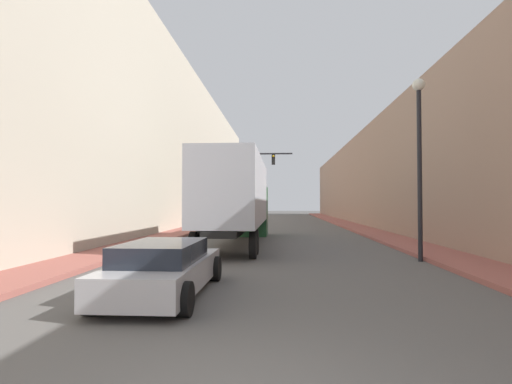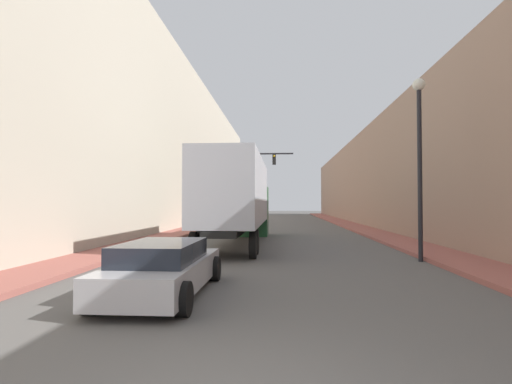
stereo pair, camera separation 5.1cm
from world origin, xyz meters
TOP-DOWN VIEW (x-y plane):
  - sidewalk_right at (6.45, 30.00)m, footprint 2.05×80.00m
  - sidewalk_left at (-6.45, 30.00)m, footprint 2.05×80.00m
  - building_right at (10.47, 30.00)m, footprint 6.00×80.00m
  - building_left at (-10.47, 30.00)m, footprint 6.00×80.00m
  - semi_truck at (-1.75, 16.14)m, footprint 2.50×13.00m
  - sedan_car at (-2.22, 5.05)m, footprint 1.98×4.64m
  - traffic_signal_gantry at (-3.49, 30.91)m, footprint 6.74×0.35m
  - street_lamp at (5.27, 10.63)m, footprint 0.44×0.44m

SIDE VIEW (x-z plane):
  - sidewalk_right at x=6.45m, z-range 0.00..0.15m
  - sidewalk_left at x=-6.45m, z-range 0.00..0.15m
  - sedan_car at x=-2.22m, z-range -0.01..1.19m
  - semi_truck at x=-1.75m, z-range 0.26..4.37m
  - street_lamp at x=5.27m, z-range 0.94..7.42m
  - building_right at x=10.47m, z-range 0.00..8.50m
  - traffic_signal_gantry at x=-3.49m, z-range 1.44..8.09m
  - building_left at x=-10.47m, z-range 0.00..14.06m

